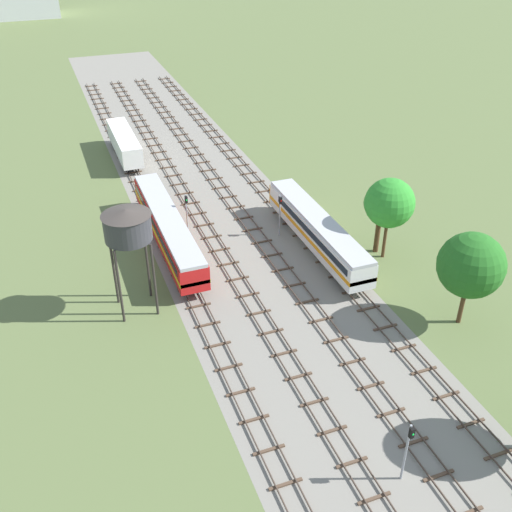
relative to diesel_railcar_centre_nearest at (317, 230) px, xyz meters
The scene contains 16 objects.
ground_plane 12.85m from the diesel_railcar_centre_nearest, 126.17° to the left, with size 480.00×480.00×0.00m, color #5B6B3D.
ballast_bed 12.85m from the diesel_railcar_centre_nearest, 126.17° to the left, with size 18.85×176.00×0.01m, color gray.
track_far_left 18.74m from the diesel_railcar_centre_nearest, 143.08° to the left, with size 2.40×126.00×0.29m.
track_left 15.12m from the diesel_railcar_centre_nearest, 131.58° to the left, with size 2.40×126.00×0.29m.
track_centre_left 12.45m from the diesel_railcar_centre_nearest, 113.92° to the left, with size 2.40×126.00×0.29m.
track_centre 11.42m from the diesel_railcar_centre_nearest, 90.00° to the left, with size 2.40×126.00×0.29m.
diesel_railcar_centre_nearest is the anchor object (origin of this frame).
passenger_coach_far_left_near 16.12m from the diesel_railcar_centre_nearest, 157.07° to the left, with size 2.96×22.00×3.80m.
freight_boxcar_far_left_mid 36.37m from the diesel_railcar_centre_nearest, 114.08° to the left, with size 2.87×14.00×3.60m.
water_tower 21.46m from the diesel_railcar_centre_nearest, behind, with size 4.37×4.37×10.41m.
signal_post_nearest 29.61m from the diesel_railcar_centre_nearest, 104.52° to the right, with size 0.28×0.47×5.12m.
signal_post_near 14.46m from the diesel_railcar_centre_nearest, 148.99° to the left, with size 0.28×0.47×5.41m.
signal_post_mid 5.17m from the diesel_railcar_centre_nearest, 118.79° to the left, with size 0.28×0.47×4.94m.
lineside_tree_0 8.09m from the diesel_railcar_centre_nearest, 31.06° to the right, with size 5.15×5.15×9.00m.
lineside_tree_1 7.17m from the diesel_railcar_centre_nearest, 22.16° to the right, with size 3.68×3.68×7.68m.
lineside_tree_3 17.63m from the diesel_railcar_centre_nearest, 67.16° to the right, with size 5.82×5.82×9.05m.
Camera 1 is at (-18.12, -3.34, 33.60)m, focal length 41.45 mm.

